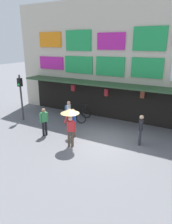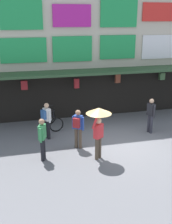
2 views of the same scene
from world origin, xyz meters
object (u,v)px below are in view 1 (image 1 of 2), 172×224
bicycle_parked (84,115)px  pedestrian_with_umbrella (70,117)px  pedestrian_in_white (141,128)px  pedestrian_in_purple (44,120)px  pedestrian_in_yellow (69,111)px  traffic_light_near (21,90)px  pedestrian_in_red (73,121)px

bicycle_parked → pedestrian_with_umbrella: pedestrian_with_umbrella is taller
bicycle_parked → pedestrian_in_white: (4.41, -1.73, 0.55)m
pedestrian_in_purple → pedestrian_with_umbrella: bearing=-11.7°
pedestrian_with_umbrella → bicycle_parked: bearing=108.9°
bicycle_parked → pedestrian_with_umbrella: (1.26, -3.67, 1.25)m
pedestrian_in_yellow → pedestrian_in_purple: (-0.40, -1.99, -0.04)m
pedestrian_with_umbrella → pedestrian_in_purple: size_ratio=1.24×
bicycle_parked → traffic_light_near: bearing=-153.5°
pedestrian_in_purple → traffic_light_near: bearing=156.4°
traffic_light_near → pedestrian_in_red: 4.74m
bicycle_parked → pedestrian_in_purple: pedestrian_in_purple is taller
pedestrian_in_purple → pedestrian_in_red: bearing=24.1°
traffic_light_near → pedestrian_in_yellow: size_ratio=1.90×
pedestrian_with_umbrella → pedestrian_in_white: 3.76m
bicycle_parked → pedestrian_in_yellow: (-0.42, -1.25, 0.59)m
traffic_light_near → pedestrian_in_yellow: traffic_light_near is taller
pedestrian_in_white → bicycle_parked: bearing=158.5°
traffic_light_near → bicycle_parked: size_ratio=2.51×
traffic_light_near → pedestrian_in_purple: (3.03, -1.32, -1.19)m
pedestrian_in_red → bicycle_parked: bearing=105.5°
bicycle_parked → pedestrian_in_purple: size_ratio=0.76×
pedestrian_in_white → pedestrian_in_yellow: same height
pedestrian_with_umbrella → pedestrian_in_white: bearing=31.7°
pedestrian_in_yellow → pedestrian_in_purple: bearing=-101.2°
pedestrian_with_umbrella → pedestrian_in_yellow: pedestrian_with_umbrella is taller
pedestrian_in_yellow → pedestrian_in_red: bearing=-49.0°
traffic_light_near → pedestrian_in_purple: traffic_light_near is taller
pedestrian_in_red → pedestrian_in_yellow: same height
pedestrian_in_white → pedestrian_in_purple: bearing=-163.9°
bicycle_parked → pedestrian_in_red: (0.71, -2.56, 0.59)m
pedestrian_in_white → pedestrian_in_purple: (-5.23, -1.51, 0.00)m
bicycle_parked → pedestrian_in_yellow: 1.45m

